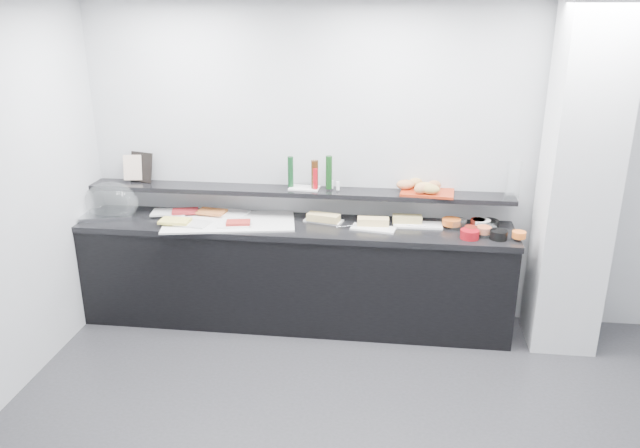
# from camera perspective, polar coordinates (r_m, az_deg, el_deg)

# --- Properties ---
(back_wall) EXTENTS (5.00, 0.02, 2.70)m
(back_wall) POSITION_cam_1_polar(r_m,az_deg,el_deg) (5.28, 5.63, 5.38)
(back_wall) COLOR #B3B6BB
(back_wall) RESTS_ON ground
(column) EXTENTS (0.50, 0.50, 2.70)m
(column) POSITION_cam_1_polar(r_m,az_deg,el_deg) (5.13, 22.52, 3.51)
(column) COLOR silver
(column) RESTS_ON ground
(buffet_cabinet) EXTENTS (3.60, 0.60, 0.85)m
(buffet_cabinet) POSITION_cam_1_polar(r_m,az_deg,el_deg) (5.37, -2.32, -4.78)
(buffet_cabinet) COLOR black
(buffet_cabinet) RESTS_ON ground
(counter_top) EXTENTS (3.62, 0.62, 0.05)m
(counter_top) POSITION_cam_1_polar(r_m,az_deg,el_deg) (5.20, -2.39, -0.26)
(counter_top) COLOR black
(counter_top) RESTS_ON buffet_cabinet
(wall_shelf) EXTENTS (3.60, 0.25, 0.04)m
(wall_shelf) POSITION_cam_1_polar(r_m,az_deg,el_deg) (5.28, -2.12, 2.99)
(wall_shelf) COLOR black
(wall_shelf) RESTS_ON back_wall
(cloche_base) EXTENTS (0.50, 0.40, 0.04)m
(cloche_base) POSITION_cam_1_polar(r_m,az_deg,el_deg) (5.65, -18.82, 0.80)
(cloche_base) COLOR #ADB0B4
(cloche_base) RESTS_ON counter_top
(cloche_dome) EXTENTS (0.51, 0.36, 0.34)m
(cloche_dome) POSITION_cam_1_polar(r_m,az_deg,el_deg) (5.65, -18.52, 1.97)
(cloche_dome) COLOR white
(cloche_dome) RESTS_ON cloche_base
(linen_runner) EXTENTS (1.15, 0.70, 0.01)m
(linen_runner) POSITION_cam_1_polar(r_m,az_deg,el_deg) (5.26, -8.28, 0.19)
(linen_runner) COLOR silver
(linen_runner) RESTS_ON counter_top
(platter_meat_a) EXTENTS (0.33, 0.24, 0.01)m
(platter_meat_a) POSITION_cam_1_polar(r_m,az_deg,el_deg) (5.56, -13.62, 1.05)
(platter_meat_a) COLOR silver
(platter_meat_a) RESTS_ON linen_runner
(food_meat_a) EXTENTS (0.25, 0.19, 0.02)m
(food_meat_a) POSITION_cam_1_polar(r_m,az_deg,el_deg) (5.50, -12.23, 1.16)
(food_meat_a) COLOR maroon
(food_meat_a) RESTS_ON platter_meat_a
(platter_salmon) EXTENTS (0.36, 0.27, 0.01)m
(platter_salmon) POSITION_cam_1_polar(r_m,az_deg,el_deg) (5.44, -8.34, 0.99)
(platter_salmon) COLOR white
(platter_salmon) RESTS_ON linen_runner
(food_salmon) EXTENTS (0.26, 0.18, 0.02)m
(food_salmon) POSITION_cam_1_polar(r_m,az_deg,el_deg) (5.44, -9.87, 1.13)
(food_salmon) COLOR #C76328
(food_salmon) RESTS_ON platter_salmon
(platter_cheese) EXTENTS (0.29, 0.22, 0.01)m
(platter_cheese) POSITION_cam_1_polar(r_m,az_deg,el_deg) (5.23, -11.59, 0.04)
(platter_cheese) COLOR silver
(platter_cheese) RESTS_ON linen_runner
(food_cheese) EXTENTS (0.25, 0.16, 0.02)m
(food_cheese) POSITION_cam_1_polar(r_m,az_deg,el_deg) (5.27, -13.12, 0.27)
(food_cheese) COLOR #E3D258
(food_cheese) RESTS_ON platter_cheese
(platter_meat_b) EXTENTS (0.29, 0.22, 0.01)m
(platter_meat_b) POSITION_cam_1_polar(r_m,az_deg,el_deg) (5.16, -7.92, -0.02)
(platter_meat_b) COLOR white
(platter_meat_b) RESTS_ON linen_runner
(food_meat_b) EXTENTS (0.21, 0.16, 0.02)m
(food_meat_b) POSITION_cam_1_polar(r_m,az_deg,el_deg) (5.14, -7.49, 0.13)
(food_meat_b) COLOR maroon
(food_meat_b) RESTS_ON platter_meat_b
(sandwich_plate_left) EXTENTS (0.34, 0.21, 0.01)m
(sandwich_plate_left) POSITION_cam_1_polar(r_m,az_deg,el_deg) (5.24, 0.33, 0.31)
(sandwich_plate_left) COLOR white
(sandwich_plate_left) RESTS_ON counter_top
(sandwich_food_left) EXTENTS (0.29, 0.16, 0.06)m
(sandwich_food_left) POSITION_cam_1_polar(r_m,az_deg,el_deg) (5.20, 0.32, 0.61)
(sandwich_food_left) COLOR #DBBE73
(sandwich_food_left) RESTS_ON sandwich_plate_left
(tongs_left) EXTENTS (0.16, 0.03, 0.01)m
(tongs_left) POSITION_cam_1_polar(r_m,az_deg,el_deg) (5.23, -0.24, 0.41)
(tongs_left) COLOR silver
(tongs_left) RESTS_ON sandwich_plate_left
(sandwich_plate_mid) EXTENTS (0.38, 0.21, 0.01)m
(sandwich_plate_mid) POSITION_cam_1_polar(r_m,az_deg,el_deg) (5.08, 4.90, -0.40)
(sandwich_plate_mid) COLOR white
(sandwich_plate_mid) RESTS_ON counter_top
(sandwich_food_mid) EXTENTS (0.26, 0.11, 0.06)m
(sandwich_food_mid) POSITION_cam_1_polar(r_m,az_deg,el_deg) (5.13, 4.87, 0.23)
(sandwich_food_mid) COLOR #D9B972
(sandwich_food_mid) RESTS_ON sandwich_plate_mid
(tongs_mid) EXTENTS (0.15, 0.07, 0.01)m
(tongs_mid) POSITION_cam_1_polar(r_m,az_deg,el_deg) (5.08, 2.30, -0.20)
(tongs_mid) COLOR #B8BAC0
(tongs_mid) RESTS_ON sandwich_plate_mid
(sandwich_plate_right) EXTENTS (0.40, 0.18, 0.01)m
(sandwich_plate_right) POSITION_cam_1_polar(r_m,az_deg,el_deg) (5.20, 8.91, -0.08)
(sandwich_plate_right) COLOR white
(sandwich_plate_right) RESTS_ON counter_top
(sandwich_food_right) EXTENTS (0.24, 0.10, 0.06)m
(sandwich_food_right) POSITION_cam_1_polar(r_m,az_deg,el_deg) (5.22, 7.98, 0.47)
(sandwich_food_right) COLOR tan
(sandwich_food_right) RESTS_ON sandwich_plate_right
(tongs_right) EXTENTS (0.16, 0.02, 0.01)m
(tongs_right) POSITION_cam_1_polar(r_m,az_deg,el_deg) (5.15, 8.86, -0.15)
(tongs_right) COLOR #B9BBC1
(tongs_right) RESTS_ON sandwich_plate_right
(bowl_glass_fruit) EXTENTS (0.21, 0.21, 0.07)m
(bowl_glass_fruit) POSITION_cam_1_polar(r_m,az_deg,el_deg) (5.21, 12.41, 0.02)
(bowl_glass_fruit) COLOR silver
(bowl_glass_fruit) RESTS_ON counter_top
(fill_glass_fruit) EXTENTS (0.19, 0.19, 0.05)m
(fill_glass_fruit) POSITION_cam_1_polar(r_m,az_deg,el_deg) (5.21, 11.92, 0.20)
(fill_glass_fruit) COLOR #CB571B
(fill_glass_fruit) RESTS_ON bowl_glass_fruit
(bowl_black_jam) EXTENTS (0.18, 0.18, 0.07)m
(bowl_black_jam) POSITION_cam_1_polar(r_m,az_deg,el_deg) (5.26, 15.18, -0.02)
(bowl_black_jam) COLOR black
(bowl_black_jam) RESTS_ON counter_top
(fill_black_jam) EXTENTS (0.12, 0.12, 0.05)m
(fill_black_jam) POSITION_cam_1_polar(r_m,az_deg,el_deg) (5.24, 14.26, 0.15)
(fill_black_jam) COLOR #55130C
(fill_black_jam) RESTS_ON bowl_black_jam
(bowl_glass_cream) EXTENTS (0.17, 0.17, 0.07)m
(bowl_glass_cream) POSITION_cam_1_polar(r_m,az_deg,el_deg) (5.23, 14.90, -0.10)
(bowl_glass_cream) COLOR white
(bowl_glass_cream) RESTS_ON counter_top
(fill_glass_cream) EXTENTS (0.18, 0.18, 0.05)m
(fill_glass_cream) POSITION_cam_1_polar(r_m,az_deg,el_deg) (5.24, 14.55, 0.12)
(fill_glass_cream) COLOR white
(fill_glass_cream) RESTS_ON bowl_glass_cream
(bowl_red_jam) EXTENTS (0.17, 0.17, 0.07)m
(bowl_red_jam) POSITION_cam_1_polar(r_m,az_deg,el_deg) (5.00, 13.52, -0.91)
(bowl_red_jam) COLOR maroon
(bowl_red_jam) RESTS_ON counter_top
(fill_red_jam) EXTENTS (0.12, 0.12, 0.05)m
(fill_red_jam) POSITION_cam_1_polar(r_m,az_deg,el_deg) (5.06, 13.63, -0.49)
(fill_red_jam) COLOR #61140D
(fill_red_jam) RESTS_ON bowl_red_jam
(bowl_glass_salmon) EXTENTS (0.23, 0.23, 0.07)m
(bowl_glass_salmon) POSITION_cam_1_polar(r_m,az_deg,el_deg) (5.10, 14.86, -0.61)
(bowl_glass_salmon) COLOR white
(bowl_glass_salmon) RESTS_ON counter_top
(fill_glass_salmon) EXTENTS (0.13, 0.13, 0.05)m
(fill_glass_salmon) POSITION_cam_1_polar(r_m,az_deg,el_deg) (5.09, 14.74, -0.51)
(fill_glass_salmon) COLOR #CF5C32
(fill_glass_salmon) RESTS_ON bowl_glass_salmon
(bowl_black_fruit) EXTENTS (0.15, 0.15, 0.07)m
(bowl_black_fruit) POSITION_cam_1_polar(r_m,az_deg,el_deg) (5.04, 16.02, -0.95)
(bowl_black_fruit) COLOR black
(bowl_black_fruit) RESTS_ON counter_top
(fill_black_fruit) EXTENTS (0.13, 0.13, 0.05)m
(fill_black_fruit) POSITION_cam_1_polar(r_m,az_deg,el_deg) (5.06, 17.73, -0.93)
(fill_black_fruit) COLOR orange
(fill_black_fruit) RESTS_ON bowl_black_fruit
(framed_print) EXTENTS (0.23, 0.14, 0.26)m
(framed_print) POSITION_cam_1_polar(r_m,az_deg,el_deg) (5.69, -16.02, 5.03)
(framed_print) COLOR black
(framed_print) RESTS_ON wall_shelf
(print_art) EXTENTS (0.16, 0.07, 0.22)m
(print_art) POSITION_cam_1_polar(r_m,az_deg,el_deg) (5.69, -16.77, 4.97)
(print_art) COLOR beige
(print_art) RESTS_ON framed_print
(condiment_tray) EXTENTS (0.26, 0.17, 0.01)m
(condiment_tray) POSITION_cam_1_polar(r_m,az_deg,el_deg) (5.28, -1.44, 3.30)
(condiment_tray) COLOR white
(condiment_tray) RESTS_ON wall_shelf
(bottle_green_a) EXTENTS (0.06, 0.06, 0.26)m
(bottle_green_a) POSITION_cam_1_polar(r_m,az_deg,el_deg) (5.28, -2.71, 4.80)
(bottle_green_a) COLOR #0F3719
(bottle_green_a) RESTS_ON condiment_tray
(bottle_brown) EXTENTS (0.08, 0.08, 0.24)m
(bottle_brown) POSITION_cam_1_polar(r_m,az_deg,el_deg) (5.23, -0.49, 4.56)
(bottle_brown) COLOR #3B1E0A
(bottle_brown) RESTS_ON condiment_tray
(bottle_green_b) EXTENTS (0.07, 0.07, 0.28)m
(bottle_green_b) POSITION_cam_1_polar(r_m,az_deg,el_deg) (5.21, 0.82, 4.74)
(bottle_green_b) COLOR #103A13
(bottle_green_b) RESTS_ON condiment_tray
(bottle_hot) EXTENTS (0.05, 0.05, 0.18)m
(bottle_hot) POSITION_cam_1_polar(r_m,az_deg,el_deg) (5.21, -0.44, 4.17)
(bottle_hot) COLOR #B10C16
(bottle_hot) RESTS_ON condiment_tray
(shaker_salt) EXTENTS (0.03, 0.03, 0.07)m
(shaker_salt) POSITION_cam_1_polar(r_m,az_deg,el_deg) (5.20, 1.65, 3.50)
(shaker_salt) COLOR white
(shaker_salt) RESTS_ON condiment_tray
(shaker_pepper) EXTENTS (0.04, 0.04, 0.07)m
(shaker_pepper) POSITION_cam_1_polar(r_m,az_deg,el_deg) (5.25, 1.05, 3.66)
(shaker_pepper) COLOR white
(shaker_pepper) RESTS_ON condiment_tray
(bread_tray) EXTENTS (0.46, 0.34, 0.02)m
(bread_tray) POSITION_cam_1_polar(r_m,az_deg,el_deg) (5.24, 9.79, 2.91)
(bread_tray) COLOR #A42C11
(bread_tray) RESTS_ON wall_shelf
(bread_roll_nw) EXTENTS (0.17, 0.13, 0.08)m
(bread_roll_nw) POSITION_cam_1_polar(r_m,az_deg,el_deg) (5.24, 7.80, 3.59)
(bread_roll_nw) COLOR #BC7948
(bread_roll_nw) RESTS_ON bread_tray
(bread_roll_n) EXTENTS (0.14, 0.11, 0.08)m
(bread_roll_n) POSITION_cam_1_polar(r_m,az_deg,el_deg) (5.30, 8.72, 3.76)
(bread_roll_n) COLOR #BF8A49
(bread_roll_n) RESTS_ON bread_tray
(bread_roll_ne) EXTENTS (0.14, 0.11, 0.08)m
(bread_roll_ne) POSITION_cam_1_polar(r_m,az_deg,el_deg) (5.25, 10.37, 3.51)
(bread_roll_ne) COLOR #B27143
(bread_roll_ne) RESTS_ON bread_tray
(bread_roll_sw) EXTENTS (0.14, 0.11, 0.08)m
(bread_roll_sw) POSITION_cam_1_polar(r_m,az_deg,el_deg) (5.13, 9.23, 3.19)
(bread_roll_sw) COLOR #BA7D47
(bread_roll_sw) RESTS_ON bread_tray
(bread_roll_s) EXTENTS (0.17, 0.12, 0.08)m
(bread_roll_s) POSITION_cam_1_polar(r_m,az_deg,el_deg) (5.14, 10.05, 3.15)
(bread_roll_s) COLOR #AD8C42
(bread_roll_s) RESTS_ON bread_tray
(bread_roll_mide) EXTENTS (0.16, 0.10, 0.08)m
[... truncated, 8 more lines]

